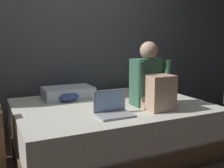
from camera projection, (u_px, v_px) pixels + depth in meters
The scene contains 7 objects.
ground_plane at pixel (106, 164), 2.62m from camera, with size 8.00×8.00×0.00m, color #47382D.
wall_back at pixel (67, 25), 3.46m from camera, with size 5.60×0.10×2.70m, color #4C4F54.
bed at pixel (111, 127), 2.93m from camera, with size 2.00×1.50×0.50m.
person_sitting at pixel (151, 82), 2.72m from camera, with size 0.39×0.44×0.66m.
laptop at pixel (113, 109), 2.45m from camera, with size 0.32×0.23×0.22m.
pillow at pixel (68, 93), 3.13m from camera, with size 0.56×0.36×0.13m, color silver.
clothes_pile at pixel (68, 96), 3.01m from camera, with size 0.24×0.23×0.11m.
Camera 1 is at (-1.00, -2.24, 1.21)m, focal length 43.64 mm.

